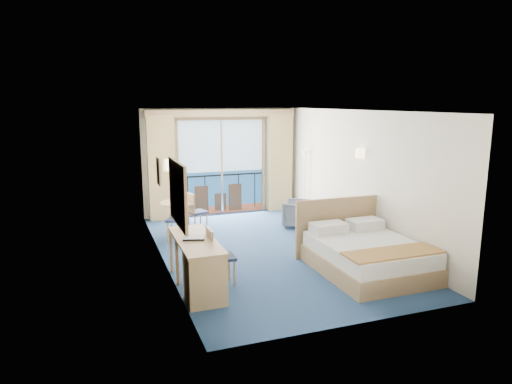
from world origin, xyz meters
name	(u,v)px	position (x,y,z in m)	size (l,w,h in m)	color
floor	(267,250)	(0.00, 0.00, 0.00)	(6.50, 6.50, 0.00)	navy
room_walls	(267,160)	(0.00, 0.00, 1.78)	(4.04, 6.54, 2.72)	white
balcony_door	(221,170)	(-0.01, 3.22, 1.14)	(2.36, 0.03, 2.52)	navy
curtain_left	(162,168)	(-1.55, 3.07, 1.28)	(0.65, 0.22, 2.55)	tan
curtain_right	(280,163)	(1.55, 3.07, 1.28)	(0.65, 0.22, 2.55)	tan
pelmet	(222,113)	(0.00, 3.10, 2.58)	(3.80, 0.25, 0.18)	tan
mirror	(178,194)	(-1.97, -1.50, 1.55)	(0.05, 1.25, 0.95)	tan
wall_print	(159,171)	(-1.97, 0.45, 1.60)	(0.04, 0.42, 0.52)	tan
sconce_left	(169,165)	(-1.94, -0.60, 1.85)	(0.18, 0.18, 0.18)	#FFE4B2
sconce_right	(360,153)	(1.94, -0.15, 1.85)	(0.18, 0.18, 0.18)	#FFE4B2
bed	(366,254)	(1.18, -1.64, 0.31)	(1.74, 2.07, 1.10)	tan
nightstand	(350,231)	(1.79, -0.15, 0.25)	(0.38, 0.36, 0.50)	tan
phone	(352,217)	(1.82, -0.15, 0.54)	(0.18, 0.14, 0.08)	silver
armchair	(298,214)	(1.31, 1.34, 0.31)	(0.66, 0.68, 0.62)	#4D525E
floor_lamp	(305,167)	(1.88, 2.21, 1.27)	(0.23, 0.23, 1.67)	silver
desk	(203,271)	(-1.70, -1.81, 0.44)	(0.58, 1.69, 0.79)	tan
desk_chair	(217,253)	(-1.37, -1.35, 0.52)	(0.42, 0.41, 0.93)	#1D2544
folder	(194,238)	(-1.72, -1.34, 0.81)	(0.32, 0.24, 0.03)	black
desk_lamp	(181,210)	(-1.79, -0.70, 1.10)	(0.11, 0.11, 0.41)	silver
round_table	(178,209)	(-1.41, 1.83, 0.52)	(0.76, 0.76, 0.69)	tan
table_chair_a	(195,209)	(-1.03, 1.84, 0.49)	(0.47, 0.46, 0.87)	#1D2544
table_chair_b	(178,215)	(-1.50, 1.33, 0.51)	(0.52, 0.53, 0.91)	#1D2544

